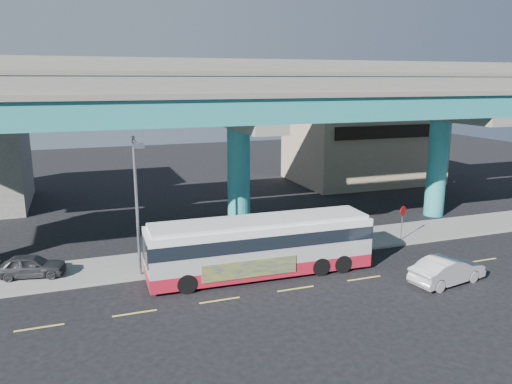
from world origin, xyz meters
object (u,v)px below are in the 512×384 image
object	(u,v)px
parked_car	(31,266)
street_lamp	(137,188)
sedan	(447,270)
stop_sign	(403,216)
transit_bus	(261,244)

from	to	relation	value
parked_car	street_lamp	size ratio (longest dim) A/B	0.50
sedan	stop_sign	bearing A→B (deg)	-26.02
transit_bus	sedan	size ratio (longest dim) A/B	2.72
sedan	parked_car	bearing A→B (deg)	58.58
street_lamp	stop_sign	world-z (taller)	street_lamp
sedan	stop_sign	distance (m)	6.81
transit_bus	sedan	bearing A→B (deg)	-25.44
stop_sign	transit_bus	bearing A→B (deg)	-170.67
transit_bus	parked_car	bearing A→B (deg)	164.54
transit_bus	street_lamp	distance (m)	7.14
sedan	street_lamp	world-z (taller)	street_lamp
sedan	stop_sign	size ratio (longest dim) A/B	1.96
street_lamp	transit_bus	bearing A→B (deg)	-12.22
sedan	parked_car	world-z (taller)	sedan
parked_car	stop_sign	world-z (taller)	stop_sign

